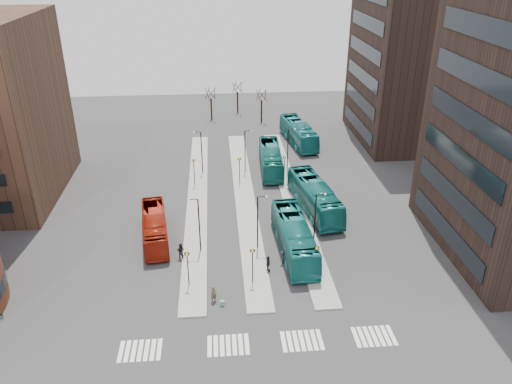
{
  "coord_description": "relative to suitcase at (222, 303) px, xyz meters",
  "views": [
    {
      "loc": [
        -1.36,
        -26.52,
        28.88
      ],
      "look_at": [
        2.72,
        21.41,
        5.0
      ],
      "focal_mm": 35.0,
      "sensor_mm": 36.0,
      "label": 1
    }
  ],
  "objects": [
    {
      "name": "bare_trees",
      "position": [
        4.02,
        53.68,
        2.48
      ],
      "size": [
        10.97,
        8.14,
        5.9
      ],
      "color": "black",
      "rests_on": "ground"
    },
    {
      "name": "traveller",
      "position": [
        -0.74,
        0.64,
        0.57
      ],
      "size": [
        0.7,
        0.59,
        1.63
      ],
      "primitive_type": "imported",
      "rotation": [
        0.0,
        0.0,
        0.41
      ],
      "color": "brown",
      "rests_on": "ground"
    },
    {
      "name": "teal_bus_d",
      "position": [
        13.27,
        39.75,
        1.49
      ],
      "size": [
        4.65,
        12.75,
        3.47
      ],
      "primitive_type": "imported",
      "rotation": [
        0.0,
        0.0,
        0.14
      ],
      "color": "#166F6F",
      "rests_on": "ground"
    },
    {
      "name": "island_mid",
      "position": [
        3.35,
        21.01,
        -0.17
      ],
      "size": [
        2.5,
        45.0,
        0.15
      ],
      "primitive_type": "cube",
      "color": "gray",
      "rests_on": "ground"
    },
    {
      "name": "teal_bus_c",
      "position": [
        11.54,
        17.08,
        1.54
      ],
      "size": [
        4.88,
        13.1,
        3.56
      ],
      "primitive_type": "imported",
      "rotation": [
        0.0,
        0.0,
        0.15
      ],
      "color": "#146665",
      "rests_on": "ground"
    },
    {
      "name": "ground",
      "position": [
        1.35,
        -8.99,
        -0.24
      ],
      "size": [
        160.0,
        160.0,
        0.0
      ],
      "primitive_type": "plane",
      "color": "#2C2C2F",
      "rests_on": "ground"
    },
    {
      "name": "island_left",
      "position": [
        -2.65,
        21.01,
        -0.17
      ],
      "size": [
        2.5,
        45.0,
        0.15
      ],
      "primitive_type": "cube",
      "color": "gray",
      "rests_on": "ground"
    },
    {
      "name": "teal_bus_a",
      "position": [
        7.69,
        8.25,
        1.5
      ],
      "size": [
        3.41,
        12.59,
        3.48
      ],
      "primitive_type": "imported",
      "rotation": [
        0.0,
        0.0,
        0.04
      ],
      "color": "#156966",
      "rests_on": "ground"
    },
    {
      "name": "commuter_c",
      "position": [
        6.25,
        6.05,
        0.49
      ],
      "size": [
        0.63,
        0.99,
        1.46
      ],
      "primitive_type": "imported",
      "rotation": [
        0.0,
        0.0,
        4.62
      ],
      "color": "black",
      "rests_on": "ground"
    },
    {
      "name": "suitcase",
      "position": [
        0.0,
        0.0,
        0.0
      ],
      "size": [
        0.41,
        0.33,
        0.49
      ],
      "primitive_type": "cube",
      "rotation": [
        0.0,
        0.0,
        0.06
      ],
      "color": "#1C4D9F",
      "rests_on": "ground"
    },
    {
      "name": "commuter_a",
      "position": [
        -4.03,
        7.88,
        0.63
      ],
      "size": [
        1.0,
        0.88,
        1.75
      ],
      "primitive_type": "imported",
      "rotation": [
        0.0,
        0.0,
        2.85
      ],
      "color": "black",
      "rests_on": "ground"
    },
    {
      "name": "crosswalk_stripes",
      "position": [
        3.1,
        -4.99,
        -0.24
      ],
      "size": [
        22.35,
        2.4,
        0.01
      ],
      "color": "silver",
      "rests_on": "ground"
    },
    {
      "name": "island_right",
      "position": [
        9.35,
        21.01,
        -0.17
      ],
      "size": [
        2.5,
        45.0,
        0.15
      ],
      "primitive_type": "cube",
      "color": "gray",
      "rests_on": "ground"
    },
    {
      "name": "tower_far",
      "position": [
        33.33,
        41.01,
        14.76
      ],
      "size": [
        20.12,
        20.0,
        30.0
      ],
      "color": "black",
      "rests_on": "ground"
    },
    {
      "name": "sign_poles",
      "position": [
        2.95,
        14.01,
        2.16
      ],
      "size": [
        12.45,
        22.12,
        3.65
      ],
      "color": "black",
      "rests_on": "ground"
    },
    {
      "name": "lamp_posts",
      "position": [
        3.99,
        19.01,
        3.33
      ],
      "size": [
        14.04,
        20.24,
        6.12
      ],
      "color": "black",
      "rests_on": "ground"
    },
    {
      "name": "red_bus",
      "position": [
        -7.0,
        11.94,
        1.22
      ],
      "size": [
        3.85,
        10.74,
        2.93
      ],
      "primitive_type": "imported",
      "rotation": [
        0.0,
        0.0,
        0.13
      ],
      "color": "maroon",
      "rests_on": "ground"
    },
    {
      "name": "teal_bus_b",
      "position": [
        7.62,
        29.56,
        1.4
      ],
      "size": [
        3.31,
        11.95,
        3.3
      ],
      "primitive_type": "imported",
      "rotation": [
        0.0,
        0.0,
        -0.05
      ],
      "color": "#13625E",
      "rests_on": "ground"
    },
    {
      "name": "commuter_b",
      "position": [
        4.63,
        4.85,
        0.62
      ],
      "size": [
        0.51,
        1.04,
        1.73
      ],
      "primitive_type": "imported",
      "rotation": [
        0.0,
        0.0,
        1.49
      ],
      "color": "black",
      "rests_on": "ground"
    }
  ]
}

